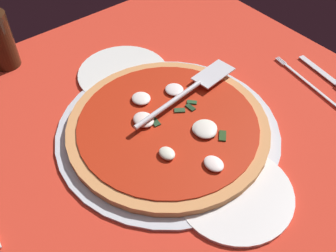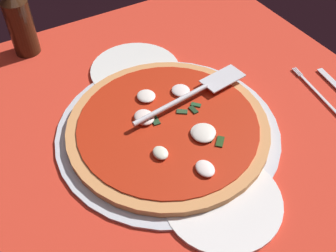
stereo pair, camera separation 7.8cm
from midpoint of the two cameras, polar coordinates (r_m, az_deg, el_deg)
ground_plane at (r=77.45cm, az=2.65°, el=-2.99°), size 99.96×99.96×0.80cm
checker_pattern at (r=77.11cm, az=2.66°, el=-2.78°), size 99.96×99.96×0.10cm
pizza_pan at (r=78.77cm, az=2.82°, el=-0.87°), size 44.11×44.11×0.90cm
dinner_plate_left at (r=69.91cm, az=11.01°, el=-10.63°), size 20.44×20.44×1.00cm
dinner_plate_right at (r=92.84cm, az=-2.32°, el=7.89°), size 20.61×20.61×1.00cm
pizza at (r=77.74cm, az=2.92°, el=-0.20°), size 39.70×39.70×2.99cm
pizza_server at (r=81.64cm, az=6.50°, el=4.62°), size 6.25×27.70×1.00cm
beer_bottle at (r=98.92cm, az=-18.48°, el=14.21°), size 6.06×6.06×23.74cm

